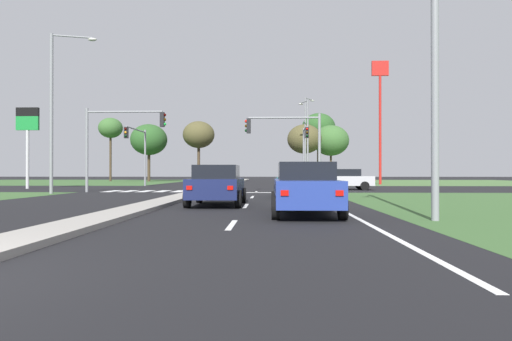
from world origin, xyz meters
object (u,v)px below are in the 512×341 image
at_px(street_lamp_fourth, 306,136).
at_px(car_blue_third, 305,188).
at_px(traffic_signal_near_left, 117,133).
at_px(traffic_signal_far_right, 305,145).
at_px(treeline_fourth, 305,139).
at_px(street_lamp_near, 435,3).
at_px(treeline_near, 111,128).
at_px(street_lamp_third, 307,137).
at_px(traffic_signal_far_left, 138,145).
at_px(car_teal_fourth, 294,182).
at_px(street_lamp_second, 55,104).
at_px(treeline_sixth, 319,128).
at_px(car_beige_near, 212,177).
at_px(treeline_third, 199,135).
at_px(pedestrian_at_median, 231,173).
at_px(traffic_signal_near_right, 290,138).
at_px(fuel_price_totem, 28,129).
at_px(treeline_fifth, 331,141).
at_px(car_navy_second, 217,185).
at_px(car_silver_fifth, 345,179).
at_px(fastfood_pole_sign, 380,96).
at_px(treeline_second, 149,140).

bearing_deg(street_lamp_fourth, car_blue_third, -94.71).
distance_m(traffic_signal_near_left, street_lamp_fourth, 30.19).
distance_m(traffic_signal_far_right, treeline_fourth, 19.18).
relative_size(street_lamp_near, treeline_near, 1.10).
bearing_deg(street_lamp_third, traffic_signal_far_left, -144.14).
relative_size(treeline_near, treeline_fourth, 1.20).
bearing_deg(car_teal_fourth, street_lamp_second, 165.94).
bearing_deg(treeline_sixth, street_lamp_third, -102.36).
bearing_deg(car_blue_third, treeline_near, 116.26).
distance_m(car_beige_near, treeline_sixth, 20.08).
xyz_separation_m(street_lamp_near, street_lamp_second, (-17.32, 14.32, -0.29)).
relative_size(treeline_third, treeline_fourth, 1.13).
height_order(pedestrian_at_median, treeline_near, treeline_near).
height_order(car_blue_third, traffic_signal_near_left, traffic_signal_near_left).
height_order(traffic_signal_near_right, traffic_signal_far_left, traffic_signal_far_left).
bearing_deg(street_lamp_second, traffic_signal_far_right, 40.84).
xyz_separation_m(fuel_price_totem, treeline_fifth, (27.67, 26.32, 0.98)).
relative_size(car_beige_near, street_lamp_fourth, 0.41).
height_order(car_navy_second, traffic_signal_far_left, traffic_signal_far_left).
distance_m(street_lamp_second, treeline_sixth, 42.53).
xyz_separation_m(car_beige_near, pedestrian_at_median, (2.64, -4.25, 0.37)).
bearing_deg(street_lamp_near, treeline_fifth, 85.24).
xyz_separation_m(car_navy_second, street_lamp_fourth, (6.52, 37.54, 5.08)).
height_order(car_navy_second, street_lamp_near, street_lamp_near).
height_order(car_blue_third, pedestrian_at_median, pedestrian_at_median).
xyz_separation_m(treeline_third, treeline_fourth, (15.12, -4.20, -1.00)).
height_order(car_navy_second, treeline_third, treeline_third).
bearing_deg(street_lamp_third, street_lamp_fourth, 87.68).
bearing_deg(pedestrian_at_median, street_lamp_near, -120.35).
bearing_deg(car_silver_fifth, street_lamp_near, 176.71).
xyz_separation_m(fastfood_pole_sign, treeline_sixth, (-4.88, 15.90, -1.81)).
relative_size(car_beige_near, treeline_sixth, 0.44).
bearing_deg(street_lamp_fourth, treeline_near, 162.55).
relative_size(car_beige_near, treeline_fourth, 0.56).
xyz_separation_m(traffic_signal_far_right, fastfood_pole_sign, (8.73, 7.56, 5.85)).
xyz_separation_m(street_lamp_near, treeline_second, (-21.84, 50.38, 0.30)).
relative_size(traffic_signal_far_right, pedestrian_at_median, 3.20).
bearing_deg(fuel_price_totem, treeline_fourth, 46.26).
distance_m(street_lamp_fourth, treeline_fourth, 4.39).
bearing_deg(street_lamp_near, fastfood_pole_sign, 78.05).
bearing_deg(treeline_second, fuel_price_totem, -93.63).
height_order(car_silver_fifth, street_lamp_third, street_lamp_third).
bearing_deg(treeline_fourth, traffic_signal_far_right, -94.39).
xyz_separation_m(street_lamp_fourth, fuel_price_totem, (-23.75, -20.62, -1.16)).
height_order(street_lamp_third, treeline_fourth, street_lamp_third).
bearing_deg(traffic_signal_near_left, fuel_price_totem, 147.99).
height_order(traffic_signal_far_left, fastfood_pole_sign, fastfood_pole_sign).
xyz_separation_m(car_navy_second, traffic_signal_near_right, (3.36, 11.15, 2.74)).
bearing_deg(traffic_signal_far_right, car_silver_fifth, -72.58).
xyz_separation_m(treeline_second, treeline_third, (7.03, 1.13, 0.78)).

